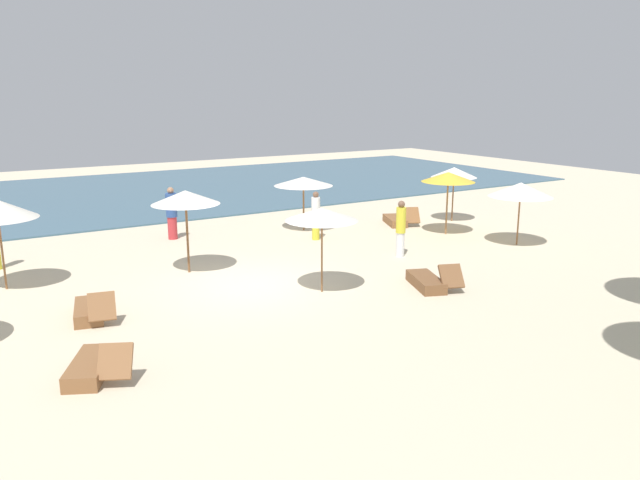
% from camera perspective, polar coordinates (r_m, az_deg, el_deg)
% --- Properties ---
extents(ground_plane, '(60.00, 60.00, 0.00)m').
position_cam_1_polar(ground_plane, '(16.24, -5.55, -4.24)').
color(ground_plane, beige).
extents(ocean_water, '(48.00, 16.00, 0.06)m').
position_cam_1_polar(ocean_water, '(32.04, -19.13, 3.90)').
color(ocean_water, '#3D6075').
rests_on(ocean_water, ground_plane).
extents(umbrella_0, '(1.87, 1.87, 2.32)m').
position_cam_1_polar(umbrella_0, '(17.32, -12.26, 3.84)').
color(umbrella_0, brown).
rests_on(umbrella_0, ground_plane).
extents(umbrella_1, '(1.86, 1.86, 2.21)m').
position_cam_1_polar(umbrella_1, '(22.16, 11.71, 5.68)').
color(umbrella_1, olive).
rests_on(umbrella_1, ground_plane).
extents(umbrella_4, '(1.76, 1.76, 2.11)m').
position_cam_1_polar(umbrella_4, '(24.57, 12.22, 6.09)').
color(umbrella_4, brown).
rests_on(umbrella_4, ground_plane).
extents(umbrella_6, '(1.80, 1.80, 2.15)m').
position_cam_1_polar(umbrella_6, '(15.22, 0.17, 2.36)').
color(umbrella_6, brown).
rests_on(umbrella_6, ground_plane).
extents(umbrella_7, '(2.13, 2.13, 1.96)m').
position_cam_1_polar(umbrella_7, '(22.41, -1.53, 5.41)').
color(umbrella_7, brown).
rests_on(umbrella_7, ground_plane).
extents(umbrella_8, '(2.07, 2.07, 2.07)m').
position_cam_1_polar(umbrella_8, '(21.18, 17.96, 4.42)').
color(umbrella_8, brown).
rests_on(umbrella_8, ground_plane).
extents(lounger_2, '(0.92, 1.76, 0.71)m').
position_cam_1_polar(lounger_2, '(14.81, -20.36, -6.11)').
color(lounger_2, brown).
rests_on(lounger_2, ground_plane).
extents(lounger_3, '(1.26, 1.77, 0.70)m').
position_cam_1_polar(lounger_3, '(11.92, -20.17, -10.87)').
color(lounger_3, brown).
rests_on(lounger_3, ground_plane).
extents(lounger_4, '(1.20, 1.76, 0.72)m').
position_cam_1_polar(lounger_4, '(23.80, 7.05, 1.82)').
color(lounger_4, brown).
rests_on(lounger_4, ground_plane).
extents(lounger_5, '(1.15, 1.79, 0.69)m').
position_cam_1_polar(lounger_5, '(16.24, 9.93, -3.76)').
color(lounger_5, brown).
rests_on(lounger_5, ground_plane).
extents(person_0, '(0.40, 0.40, 1.73)m').
position_cam_1_polar(person_0, '(19.00, 7.43, 1.08)').
color(person_0, white).
rests_on(person_0, ground_plane).
extents(person_1, '(0.41, 0.41, 1.66)m').
position_cam_1_polar(person_1, '(21.06, -0.39, 2.28)').
color(person_1, yellow).
rests_on(person_1, ground_plane).
extents(person_3, '(0.52, 0.52, 1.80)m').
position_cam_1_polar(person_3, '(21.73, -13.47, 2.41)').
color(person_3, '#BF3338').
rests_on(person_3, ground_plane).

